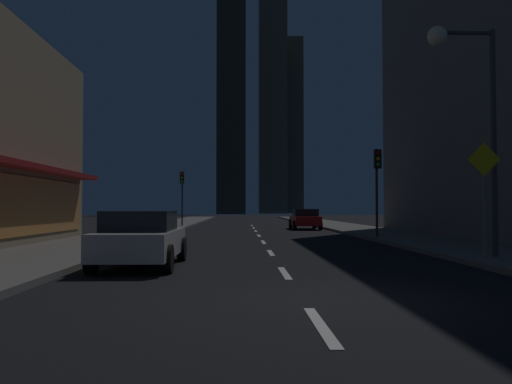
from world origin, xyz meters
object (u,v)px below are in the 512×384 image
at_px(car_parked_near, 141,238).
at_px(pedestrian_crossing_sign, 484,190).
at_px(traffic_light_near_right, 377,173).
at_px(car_parked_far, 305,219).
at_px(traffic_light_far_left, 182,186).
at_px(fire_hydrant_far_left, 152,227).
at_px(street_lamp_right, 465,84).

height_order(car_parked_near, pedestrian_crossing_sign, pedestrian_crossing_sign).
distance_m(traffic_light_near_right, pedestrian_crossing_sign, 10.19).
distance_m(car_parked_far, pedestrian_crossing_sign, 22.16).
distance_m(traffic_light_far_left, pedestrian_crossing_sign, 27.55).
distance_m(car_parked_far, traffic_light_far_left, 9.94).
relative_size(fire_hydrant_far_left, street_lamp_right, 0.10).
bearing_deg(car_parked_near, pedestrian_crossing_sign, 1.73).
height_order(traffic_light_near_right, street_lamp_right, street_lamp_right).
bearing_deg(car_parked_near, street_lamp_right, 5.62).
bearing_deg(traffic_light_far_left, car_parked_far, -19.11).
bearing_deg(street_lamp_right, fire_hydrant_far_left, 129.33).
relative_size(car_parked_far, street_lamp_right, 0.64).
distance_m(traffic_light_near_right, traffic_light_far_left, 18.65).
distance_m(fire_hydrant_far_left, street_lamp_right, 18.39).
xyz_separation_m(traffic_light_near_right, street_lamp_right, (-0.12, -9.52, 1.87)).
xyz_separation_m(car_parked_far, street_lamp_right, (1.78, -21.43, 4.33)).
bearing_deg(street_lamp_right, pedestrian_crossing_sign, -70.00).
bearing_deg(pedestrian_crossing_sign, car_parked_near, -178.27).
height_order(car_parked_far, street_lamp_right, street_lamp_right).
bearing_deg(car_parked_near, traffic_light_near_right, 48.82).
xyz_separation_m(car_parked_far, traffic_light_near_right, (1.90, -11.91, 2.45)).
bearing_deg(car_parked_far, traffic_light_near_right, -80.93).
relative_size(car_parked_near, traffic_light_far_left, 1.01).
bearing_deg(street_lamp_right, traffic_light_far_left, 113.88).
height_order(car_parked_near, traffic_light_far_left, traffic_light_far_left).
height_order(fire_hydrant_far_left, traffic_light_far_left, traffic_light_far_left).
bearing_deg(pedestrian_crossing_sign, car_parked_far, 95.19).
xyz_separation_m(car_parked_far, pedestrian_crossing_sign, (2.00, -22.03, 1.28)).
distance_m(car_parked_near, fire_hydrant_far_left, 14.83).
relative_size(car_parked_far, fire_hydrant_far_left, 6.48).
bearing_deg(traffic_light_far_left, fire_hydrant_far_left, -92.12).
bearing_deg(car_parked_far, pedestrian_crossing_sign, -84.81).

